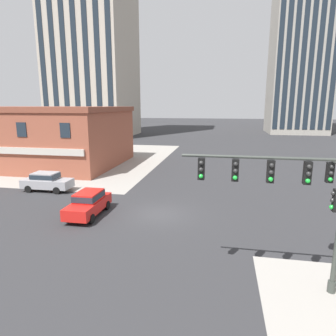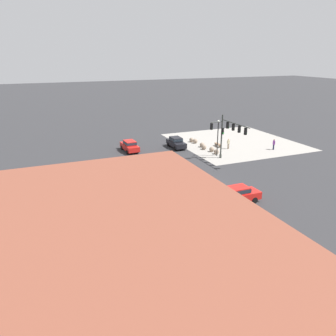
# 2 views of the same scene
# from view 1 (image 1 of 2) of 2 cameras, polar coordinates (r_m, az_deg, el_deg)

# --- Properties ---
(ground_plane) EXTENTS (320.00, 320.00, 0.00)m
(ground_plane) POSITION_cam_1_polar(r_m,az_deg,el_deg) (21.33, -1.64, -8.87)
(ground_plane) COLOR #2D2D30
(sidewalk_far_corner) EXTENTS (32.00, 32.00, 0.02)m
(sidewalk_far_corner) POSITION_cam_1_polar(r_m,az_deg,el_deg) (46.97, -20.60, 1.91)
(sidewalk_far_corner) COLOR gray
(sidewalk_far_corner) RESTS_ON ground
(traffic_signal_main) EXTENTS (6.46, 2.09, 6.25)m
(traffic_signal_main) POSITION_cam_1_polar(r_m,az_deg,el_deg) (12.98, 23.78, -4.25)
(traffic_signal_main) COLOR #383D38
(traffic_signal_main) RESTS_ON ground
(car_main_southbound_near) EXTENTS (1.92, 4.41, 1.68)m
(car_main_southbound_near) POSITION_cam_1_polar(r_m,az_deg,el_deg) (21.59, -15.08, -6.45)
(car_main_southbound_near) COLOR red
(car_main_southbound_near) RESTS_ON ground
(car_main_southbound_far) EXTENTS (4.43, 1.95, 1.68)m
(car_main_southbound_far) POSITION_cam_1_polar(r_m,az_deg,el_deg) (28.86, -22.35, -2.31)
(car_main_southbound_far) COLOR #99999E
(car_main_southbound_far) RESTS_ON ground
(storefront_block_near_corner) EXTENTS (20.12, 15.07, 7.44)m
(storefront_block_near_corner) POSITION_cam_1_polar(r_m,az_deg,el_deg) (41.98, -22.92, 5.76)
(storefront_block_near_corner) COLOR brown
(storefront_block_near_corner) RESTS_ON ground
(residential_tower_skyline_left) EXTENTS (18.42, 19.09, 61.30)m
(residential_tower_skyline_left) POSITION_cam_1_polar(r_m,az_deg,el_deg) (81.64, -14.66, 28.04)
(residential_tower_skyline_left) COLOR #B2A899
(residential_tower_skyline_left) RESTS_ON ground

